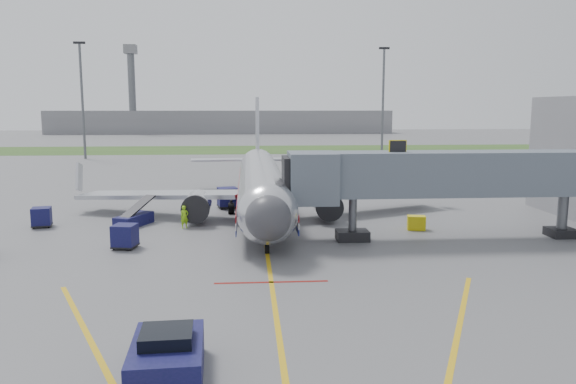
{
  "coord_description": "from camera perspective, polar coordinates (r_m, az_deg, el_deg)",
  "views": [
    {
      "loc": [
        -1.21,
        -32.37,
        9.08
      ],
      "look_at": [
        1.65,
        6.48,
        3.2
      ],
      "focal_mm": 35.0,
      "sensor_mm": 36.0,
      "label": 1
    }
  ],
  "objects": [
    {
      "name": "ground",
      "position": [
        33.65,
        -2.01,
        -7.08
      ],
      "size": [
        400.0,
        400.0,
        0.0
      ],
      "primitive_type": "plane",
      "color": "#565659",
      "rests_on": "ground"
    },
    {
      "name": "grass_strip",
      "position": [
        122.72,
        -3.65,
        4.33
      ],
      "size": [
        300.0,
        25.0,
        0.01
      ],
      "primitive_type": "cube",
      "color": "#2D4C1E",
      "rests_on": "ground"
    },
    {
      "name": "apron_markings",
      "position": [
        26.6,
        -1.38,
        -11.37
      ],
      "size": [
        21.52,
        50.0,
        0.01
      ],
      "color": "gold",
      "rests_on": "ground"
    },
    {
      "name": "airliner",
      "position": [
        48.07,
        -2.73,
        0.88
      ],
      "size": [
        32.1,
        35.67,
        10.25
      ],
      "color": "silver",
      "rests_on": "ground"
    },
    {
      "name": "jet_bridge",
      "position": [
        40.2,
        16.31,
        1.65
      ],
      "size": [
        25.3,
        4.0,
        6.9
      ],
      "color": "slate",
      "rests_on": "ground"
    },
    {
      "name": "light_mast_left",
      "position": [
        106.36,
        -20.18,
        8.98
      ],
      "size": [
        2.0,
        0.44,
        20.4
      ],
      "color": "#595B60",
      "rests_on": "ground"
    },
    {
      "name": "light_mast_right",
      "position": [
        110.54,
        9.63,
        9.35
      ],
      "size": [
        2.0,
        0.44,
        20.4
      ],
      "color": "#595B60",
      "rests_on": "ground"
    },
    {
      "name": "distant_terminal",
      "position": [
        202.63,
        -6.75,
        7.09
      ],
      "size": [
        120.0,
        14.0,
        8.0
      ],
      "primitive_type": "cube",
      "color": "slate",
      "rests_on": "ground"
    },
    {
      "name": "control_tower",
      "position": [
        201.32,
        -15.6,
        10.62
      ],
      "size": [
        4.0,
        4.0,
        30.0
      ],
      "color": "#595B60",
      "rests_on": "ground"
    },
    {
      "name": "pushback_tug",
      "position": [
        20.33,
        -12.16,
        -16.02
      ],
      "size": [
        2.62,
        4.06,
        1.64
      ],
      "color": "#0D0F39",
      "rests_on": "ground"
    },
    {
      "name": "baggage_cart_a",
      "position": [
        38.03,
        -16.24,
        -4.34
      ],
      "size": [
        1.69,
        1.69,
        1.57
      ],
      "color": "#0D0F39",
      "rests_on": "ground"
    },
    {
      "name": "baggage_cart_b",
      "position": [
        46.93,
        -23.75,
        -2.35
      ],
      "size": [
        1.65,
        1.65,
        1.52
      ],
      "color": "#0D0F39",
      "rests_on": "ground"
    },
    {
      "name": "baggage_cart_c",
      "position": [
        51.32,
        -6.16,
        -0.58
      ],
      "size": [
        2.07,
        2.07,
        1.87
      ],
      "color": "#0D0F39",
      "rests_on": "ground"
    },
    {
      "name": "belt_loader",
      "position": [
        45.13,
        -15.36,
        -2.67
      ],
      "size": [
        2.75,
        4.34,
        2.07
      ],
      "color": "#0D0F39",
      "rests_on": "ground"
    },
    {
      "name": "ground_power_cart",
      "position": [
        43.16,
        12.9,
        -3.08
      ],
      "size": [
        1.47,
        1.12,
        1.05
      ],
      "color": "#D8C60C",
      "rests_on": "ground"
    },
    {
      "name": "ramp_worker",
      "position": [
        43.23,
        -10.47,
        -2.51
      ],
      "size": [
        0.75,
        0.66,
        1.73
      ],
      "primitive_type": "imported",
      "rotation": [
        0.0,
        0.0,
        0.47
      ],
      "color": "#86CC18",
      "rests_on": "ground"
    }
  ]
}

